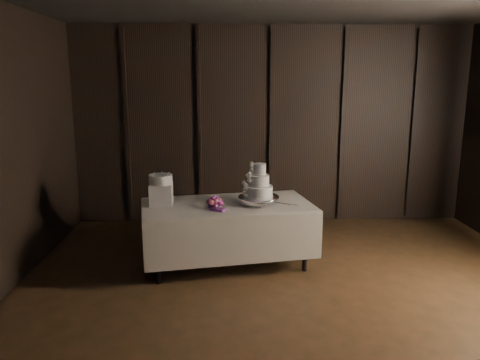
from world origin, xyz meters
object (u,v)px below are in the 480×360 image
(display_table, at_px, (228,232))
(wedding_cake, at_px, (256,184))
(bouquet, at_px, (214,203))
(small_cake, at_px, (161,179))
(cake_stand, at_px, (259,200))
(box_pedestal, at_px, (161,194))

(display_table, height_order, wedding_cake, wedding_cake)
(bouquet, height_order, small_cake, small_cake)
(wedding_cake, bearing_deg, small_cake, 168.62)
(small_cake, bearing_deg, display_table, -0.32)
(display_table, xyz_separation_m, wedding_cake, (0.34, -0.03, 0.59))
(small_cake, bearing_deg, wedding_cake, -1.53)
(cake_stand, bearing_deg, wedding_cake, -150.26)
(cake_stand, height_order, box_pedestal, box_pedestal)
(display_table, bearing_deg, box_pedestal, 169.53)
(display_table, xyz_separation_m, cake_stand, (0.37, -0.01, 0.39))
(cake_stand, height_order, small_cake, small_cake)
(cake_stand, distance_m, bouquet, 0.55)
(cake_stand, bearing_deg, box_pedestal, 179.33)
(display_table, height_order, small_cake, small_cake)
(bouquet, bearing_deg, cake_stand, 16.86)
(display_table, height_order, cake_stand, cake_stand)
(display_table, relative_size, wedding_cake, 5.43)
(box_pedestal, bearing_deg, display_table, -0.32)
(display_table, height_order, box_pedestal, box_pedestal)
(display_table, distance_m, small_cake, 1.01)
(wedding_cake, xyz_separation_m, bouquet, (-0.50, -0.14, -0.19))
(cake_stand, xyz_separation_m, small_cake, (-1.15, 0.01, 0.26))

